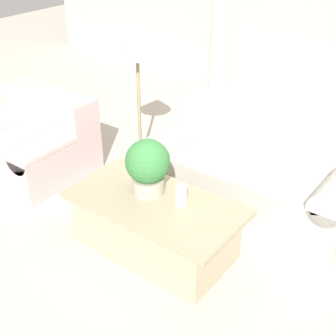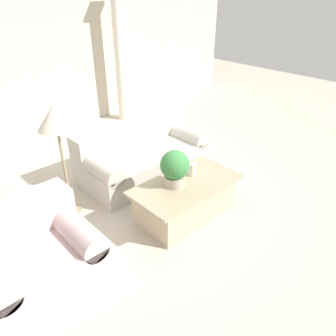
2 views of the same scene
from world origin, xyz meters
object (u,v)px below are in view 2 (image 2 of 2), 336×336
object	(u,v)px
sofa_long	(141,155)
coffee_table	(185,199)
potted_plant	(175,167)
floor_lamp	(56,122)
loveseat	(33,252)

from	to	relation	value
sofa_long	coffee_table	bearing A→B (deg)	-102.35
potted_plant	floor_lamp	bearing A→B (deg)	132.77
sofa_long	loveseat	bearing A→B (deg)	-156.49
potted_plant	floor_lamp	size ratio (longest dim) A/B	0.31
loveseat	sofa_long	bearing A→B (deg)	23.51
coffee_table	potted_plant	bearing A→B (deg)	149.87
loveseat	floor_lamp	world-z (taller)	floor_lamp
coffee_table	floor_lamp	size ratio (longest dim) A/B	0.94
sofa_long	coffee_table	size ratio (longest dim) A/B	1.40
coffee_table	floor_lamp	xyz separation A→B (m)	(-1.04, 1.06, 1.01)
floor_lamp	coffee_table	bearing A→B (deg)	-45.59
potted_plant	coffee_table	bearing A→B (deg)	-30.13
potted_plant	floor_lamp	world-z (taller)	floor_lamp
sofa_long	loveseat	distance (m)	2.29
loveseat	coffee_table	distance (m)	1.86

